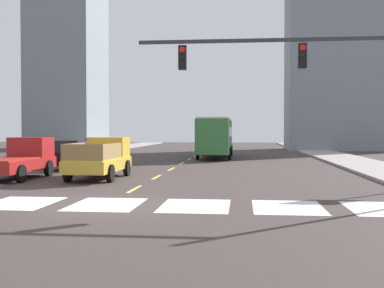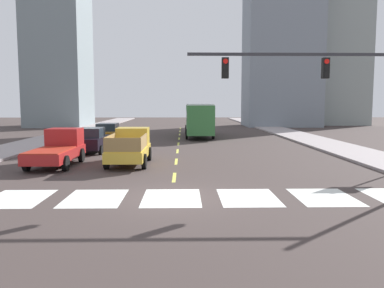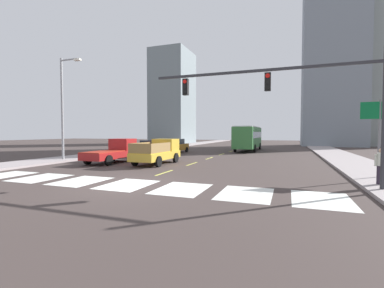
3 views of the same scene
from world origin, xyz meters
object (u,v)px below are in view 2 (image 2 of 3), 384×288
at_px(city_bus, 199,117).
at_px(sedan_mid, 108,133).
at_px(traffic_signal_gantry, 355,83).
at_px(pickup_stakebed, 130,147).
at_px(sedan_far, 91,140).
at_px(pickup_dark, 59,148).

height_order(city_bus, sedan_mid, city_bus).
bearing_deg(traffic_signal_gantry, pickup_stakebed, 148.44).
bearing_deg(sedan_mid, traffic_signal_gantry, -52.66).
bearing_deg(sedan_far, pickup_dark, -96.30).
xyz_separation_m(pickup_stakebed, traffic_signal_gantry, (10.08, -6.19, 3.32)).
bearing_deg(city_bus, pickup_stakebed, -105.89).
relative_size(pickup_stakebed, sedan_far, 1.18).
xyz_separation_m(pickup_dark, sedan_mid, (0.53, 11.69, -0.06)).
height_order(sedan_mid, sedan_far, same).
height_order(pickup_dark, sedan_mid, pickup_dark).
distance_m(pickup_dark, sedan_mid, 11.71).
height_order(pickup_dark, sedan_far, pickup_dark).
xyz_separation_m(pickup_stakebed, city_bus, (4.58, 17.92, 1.02)).
distance_m(pickup_stakebed, sedan_far, 6.19).
bearing_deg(sedan_mid, pickup_dark, -92.96).
xyz_separation_m(pickup_dark, traffic_signal_gantry, (13.98, -5.71, 3.33)).
bearing_deg(pickup_stakebed, city_bus, 75.88).
distance_m(pickup_stakebed, city_bus, 18.53).
bearing_deg(sedan_far, traffic_signal_gantry, -41.27).
xyz_separation_m(sedan_far, traffic_signal_gantry, (13.47, -11.36, 3.39)).
bearing_deg(traffic_signal_gantry, sedan_far, 139.85).
bearing_deg(city_bus, traffic_signal_gantry, -78.71).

